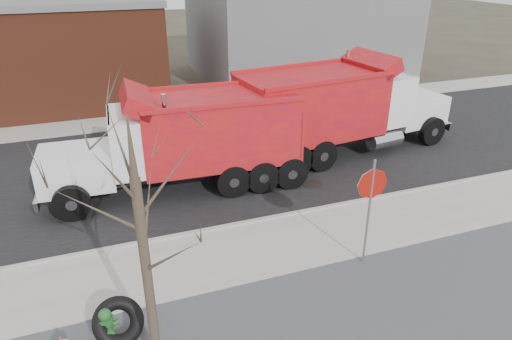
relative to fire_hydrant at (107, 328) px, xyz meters
name	(u,v)px	position (x,y,z in m)	size (l,w,h in m)	color
ground	(264,254)	(4.05, 1.77, -0.40)	(120.00, 120.00, 0.00)	#383328
sidewalk	(261,248)	(4.05, 2.02, -0.37)	(60.00, 2.50, 0.06)	#9E9B93
curb	(245,223)	(4.05, 3.32, -0.35)	(60.00, 0.15, 0.11)	#9E9B93
road	(206,162)	(4.05, 8.07, -0.39)	(60.00, 9.40, 0.02)	black
far_sidewalk	(177,116)	(4.05, 13.77, -0.37)	(60.00, 2.00, 0.06)	#9E9B93
building_grey	(297,11)	(13.05, 19.77, 3.60)	(12.00, 10.00, 8.00)	slate
bare_tree	(140,217)	(0.85, -0.83, 2.89)	(3.20, 3.20, 5.20)	#382D23
fire_hydrant	(107,328)	(0.00, 0.00, 0.00)	(0.50, 0.49, 0.88)	#266633
truck_tire	(118,322)	(0.23, 0.03, 0.06)	(1.30, 1.24, 0.94)	black
stop_sign	(371,195)	(6.32, 0.58, 1.57)	(0.79, 0.06, 2.90)	gray
dump_truck_red_a	(338,106)	(9.15, 7.23, 1.52)	(9.51, 3.65, 3.77)	black
dump_truck_red_b	(186,138)	(3.02, 6.23, 1.41)	(8.46, 2.78, 3.56)	black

